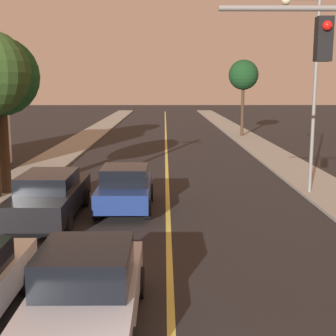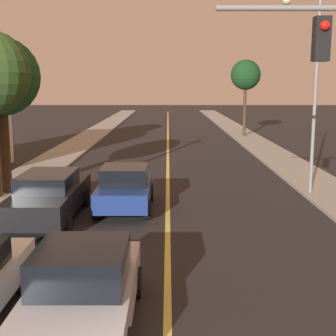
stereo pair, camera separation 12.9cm
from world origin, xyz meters
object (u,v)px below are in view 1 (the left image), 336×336
car_near_lane_second (125,188)px  streetlamp_right (308,71)px  car_near_lane_front (87,288)px  car_outer_lane_second (50,195)px  tree_right_near (243,75)px

car_near_lane_second → streetlamp_right: streetlamp_right is taller
car_near_lane_front → car_outer_lane_second: (-2.39, 7.13, 0.02)m
car_near_lane_front → car_near_lane_second: (-0.00, 8.29, 0.00)m
car_near_lane_second → tree_right_near: (8.03, 23.63, 4.39)m
car_outer_lane_second → streetlamp_right: size_ratio=0.68×
streetlamp_right → car_near_lane_second: bearing=-161.9°
streetlamp_right → tree_right_near: (1.05, 21.35, 0.24)m
car_outer_lane_second → tree_right_near: (10.42, 24.80, 4.38)m
car_near_lane_second → car_outer_lane_second: same height
car_near_lane_front → car_near_lane_second: size_ratio=0.99×
streetlamp_right → tree_right_near: size_ratio=1.20×
car_outer_lane_second → streetlamp_right: bearing=20.2°
streetlamp_right → tree_right_near: 21.38m
car_near_lane_front → car_outer_lane_second: size_ratio=0.78×
car_near_lane_second → tree_right_near: size_ratio=0.64×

